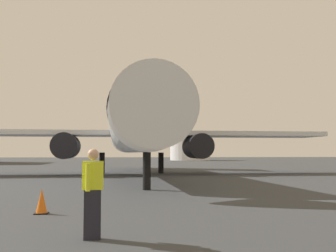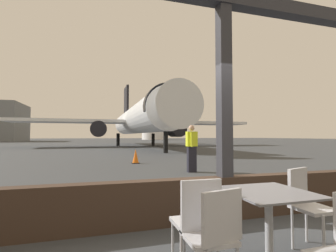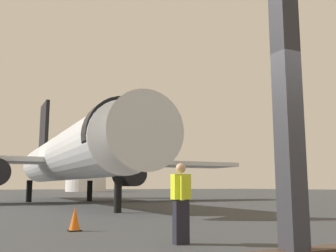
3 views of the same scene
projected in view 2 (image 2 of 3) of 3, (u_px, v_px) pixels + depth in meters
The scene contains 10 objects.
ground_plane at pixel (107, 144), 42.30m from camera, with size 220.00×220.00×0.00m, color #383A3D.
window_frame at pixel (224, 138), 4.01m from camera, with size 9.07×0.24×3.74m.
dining_table at pixel (269, 222), 2.52m from camera, with size 0.81×0.81×0.77m.
cafe_chair_window_right at pixel (197, 217), 2.38m from camera, with size 0.40×0.40×0.92m.
cafe_chair_aisle_left at pixel (306, 200), 2.96m from camera, with size 0.49×0.49×0.93m.
cafe_chair_aisle_right at pixel (215, 231), 2.08m from camera, with size 0.46×0.46×0.89m.
airplane at pixel (139, 119), 31.25m from camera, with size 30.73×31.83×10.25m.
ground_crew_worker at pixel (192, 148), 9.16m from camera, with size 0.40×0.54×1.74m.
traffic_cone at pixel (136, 157), 12.03m from camera, with size 0.36×0.36×0.68m.
fuel_storage_tank at pixel (154, 132), 91.38m from camera, with size 8.94×8.94×5.67m, color white.
Camera 2 is at (-2.02, -3.59, 1.33)m, focal length 26.39 mm.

